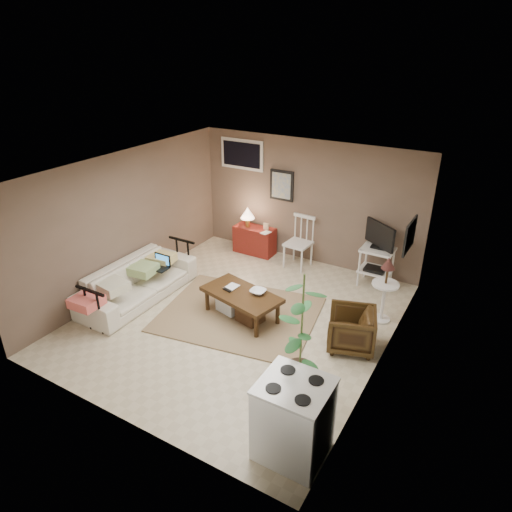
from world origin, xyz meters
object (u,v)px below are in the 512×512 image
Objects in this scene: armchair at (351,328)px; side_table at (386,282)px; sofa at (137,276)px; coffee_table at (241,303)px; tv_stand at (377,253)px; potted_plant at (302,330)px; spindle_chair at (299,244)px; stove at (293,419)px; red_console at (254,238)px.

side_table is at bearing 150.14° from armchair.
coffee_table is at bearing -78.34° from sofa.
coffee_table is 2.08× the size of armchair.
tv_stand is 3.14m from potted_plant.
side_table is (1.96, -1.05, 0.21)m from spindle_chair.
coffee_table is at bearing 133.72° from stove.
coffee_table is at bearing -103.62° from armchair.
side_table is 1.00m from armchair.
spindle_chair reaches higher than armchair.
tv_stand is 1.27× the size of stove.
coffee_table is 2.70m from stove.
tv_stand is at bearing -1.78° from red_console.
sofa is 1.97× the size of side_table.
side_table is 0.66× the size of potted_plant.
armchair is 0.70× the size of stove.
armchair is at bearing -82.60° from tv_stand.
coffee_table is at bearing -64.22° from red_console.
armchair is (3.59, 0.51, -0.09)m from sofa.
sofa is 3.62m from armchair.
spindle_chair is 0.84× the size of tv_stand.
spindle_chair is at bearing -36.24° from sofa.
spindle_chair is 1.52× the size of armchair.
potted_plant reaches higher than spindle_chair.
sofa is 4.01m from stove.
side_table is (1.95, 1.05, 0.42)m from coffee_table.
spindle_chair is at bearing 151.73° from side_table.
sofa is 2.31× the size of stove.
side_table is 2.13m from potted_plant.
armchair is 2.09m from stove.
coffee_table is 1.87m from sofa.
sofa is at bearing 169.09° from potted_plant.
stove is at bearing -15.30° from armchair.
coffee_table is 1.92m from potted_plant.
side_table reaches higher than stove.
coffee_table is 1.25× the size of side_table.
stove is (1.86, -1.95, 0.20)m from coffee_table.
red_console is at bearing 125.20° from stove.
sofa is 1.82× the size of tv_stand.
tv_stand is at bearing -53.21° from sofa.
armchair is at bearing 92.77° from stove.
side_table is at bearing -28.27° from spindle_chair.
coffee_table is at bearing -151.71° from side_table.
coffee_table is 2.11m from spindle_chair.
armchair reaches higher than coffee_table.
spindle_chair is 2.65m from armchair.
spindle_chair reaches higher than sofa.
coffee_table is 1.41× the size of red_console.
stove is (0.36, -4.06, -0.16)m from tv_stand.
stove is (-0.09, -3.00, -0.22)m from side_table.
side_table is at bearing -20.78° from red_console.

